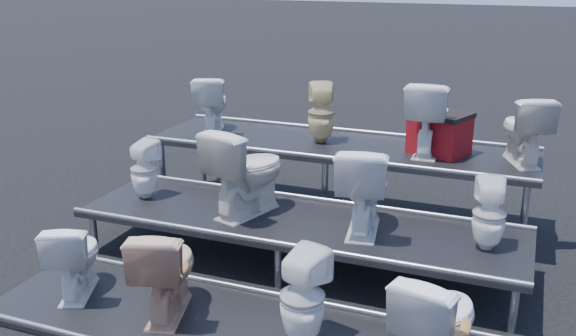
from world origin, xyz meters
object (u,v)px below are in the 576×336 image
(toilet_1, at_px, (166,269))
(toilet_3, at_px, (437,321))
(toilet_7, at_px, (489,214))
(red_crate, at_px, (439,135))
(toilet_6, at_px, (364,188))
(toilet_5, at_px, (247,171))
(toilet_8, at_px, (212,103))
(toilet_11, at_px, (524,129))
(toilet_4, at_px, (144,169))
(toilet_10, at_px, (429,117))
(toilet_0, at_px, (75,257))
(toilet_9, at_px, (321,113))
(toilet_2, at_px, (303,297))

(toilet_1, distance_m, toilet_3, 2.14)
(toilet_7, xyz_separation_m, red_crate, (-0.64, 1.34, 0.29))
(toilet_6, relative_size, red_crate, 1.49)
(toilet_1, bearing_deg, toilet_6, -150.47)
(toilet_6, bearing_deg, toilet_5, -9.07)
(toilet_8, bearing_deg, toilet_11, 160.31)
(toilet_7, bearing_deg, toilet_4, -9.53)
(toilet_7, distance_m, toilet_10, 1.57)
(toilet_3, xyz_separation_m, toilet_11, (0.38, 2.60, 0.75))
(toilet_5, bearing_deg, toilet_1, 101.77)
(toilet_0, height_order, toilet_1, toilet_1)
(toilet_4, relative_size, toilet_8, 0.92)
(toilet_5, relative_size, red_crate, 1.58)
(toilet_5, height_order, toilet_6, toilet_5)
(toilet_1, relative_size, toilet_10, 1.01)
(toilet_6, height_order, red_crate, toilet_6)
(toilet_4, xyz_separation_m, toilet_9, (1.46, 1.30, 0.43))
(toilet_9, bearing_deg, toilet_4, 19.50)
(red_crate, bearing_deg, toilet_11, 18.17)
(toilet_3, distance_m, toilet_4, 3.44)
(toilet_1, xyz_separation_m, red_crate, (1.70, 2.64, 0.61))
(toilet_0, xyz_separation_m, toilet_8, (-0.04, 2.60, 0.79))
(toilet_2, bearing_deg, toilet_3, -164.94)
(toilet_11, bearing_deg, red_crate, -24.46)
(toilet_10, bearing_deg, toilet_11, 179.24)
(toilet_7, bearing_deg, toilet_8, -31.19)
(toilet_6, bearing_deg, toilet_0, 22.12)
(toilet_1, bearing_deg, toilet_8, -86.68)
(toilet_6, relative_size, toilet_10, 1.05)
(toilet_1, height_order, toilet_6, toilet_6)
(toilet_0, xyz_separation_m, toilet_11, (3.41, 2.60, 0.81))
(toilet_7, bearing_deg, toilet_5, -9.53)
(toilet_9, bearing_deg, toilet_8, -22.26)
(toilet_4, bearing_deg, toilet_9, -127.17)
(toilet_6, distance_m, toilet_9, 1.58)
(toilet_7, distance_m, toilet_11, 1.38)
(toilet_11, bearing_deg, toilet_7, 60.30)
(toilet_3, relative_size, red_crate, 1.44)
(toilet_9, xyz_separation_m, toilet_10, (1.17, 0.00, 0.05))
(toilet_1, relative_size, toilet_7, 1.25)
(toilet_9, bearing_deg, toilet_5, 54.54)
(toilet_8, bearing_deg, toilet_2, 109.18)
(toilet_0, relative_size, toilet_1, 0.87)
(toilet_7, relative_size, toilet_10, 0.80)
(toilet_2, height_order, toilet_7, toilet_7)
(toilet_3, xyz_separation_m, toilet_8, (-3.07, 2.60, 0.74))
(toilet_1, height_order, toilet_7, toilet_7)
(toilet_11, xyz_separation_m, red_crate, (-0.82, 0.04, -0.15))
(toilet_5, distance_m, toilet_10, 2.00)
(toilet_4, relative_size, toilet_10, 0.79)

